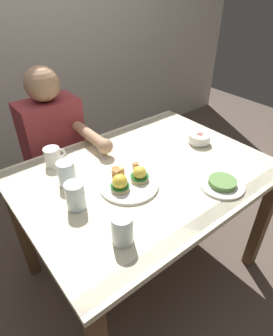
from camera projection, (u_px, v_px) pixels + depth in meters
ground_plane at (143, 265)px, 1.80m from camera, size 6.00×6.00×0.00m
back_wall at (11, 12)px, 2.01m from camera, size 4.80×0.10×2.60m
dining_table at (145, 188)px, 1.43m from camera, size 1.20×0.90×0.74m
eggs_benedict_plate at (128, 181)px, 1.26m from camera, size 0.27×0.27×0.09m
fruit_bowl at (199, 138)px, 1.58m from camera, size 0.12×0.12×0.06m
coffee_mug at (53, 156)px, 1.39m from camera, size 0.11×0.08×0.09m
fork at (100, 154)px, 1.49m from camera, size 0.05×0.16×0.00m
water_glass_near at (67, 175)px, 1.26m from camera, size 0.08×0.08×0.12m
water_glass_far at (122, 231)px, 0.99m from camera, size 0.08×0.08×0.12m
water_glass_extra at (76, 197)px, 1.13m from camera, size 0.08×0.08×0.12m
side_plate at (222, 184)px, 1.27m from camera, size 0.20×0.20×0.04m
diner_person at (57, 149)px, 1.71m from camera, size 0.34×0.54×1.14m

